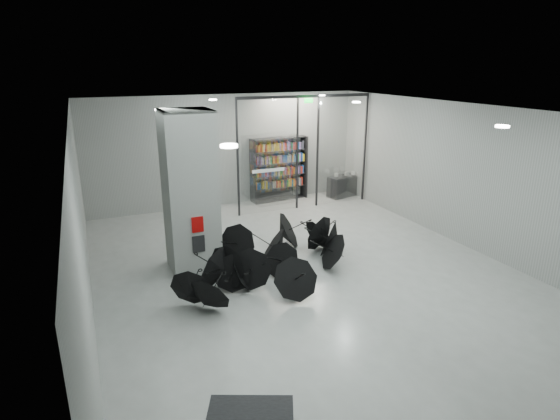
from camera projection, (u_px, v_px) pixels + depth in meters
name	position (u px, v px, depth m)	size (l,w,h in m)	color
room	(319.00, 166.00, 10.26)	(14.00, 14.02, 4.01)	gray
column	(190.00, 192.00, 11.31)	(1.20, 1.20, 4.00)	slate
fire_cabinet	(198.00, 225.00, 10.97)	(0.28, 0.04, 0.38)	#A50A07
info_panel	(199.00, 244.00, 11.12)	(0.30, 0.03, 0.42)	black
exit_sign	(309.00, 101.00, 15.50)	(0.30, 0.06, 0.15)	#0CE533
glass_partition	(305.00, 148.00, 16.17)	(5.06, 0.08, 4.00)	silver
bench	(251.00, 418.00, 6.55)	(1.20, 0.51, 0.39)	black
bookshelf	(279.00, 169.00, 17.39)	(2.18, 0.44, 2.40)	black
shop_counter	(344.00, 186.00, 18.11)	(1.36, 0.55, 0.82)	black
umbrella_cluster	(266.00, 261.00, 11.47)	(5.51, 4.32, 1.28)	black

